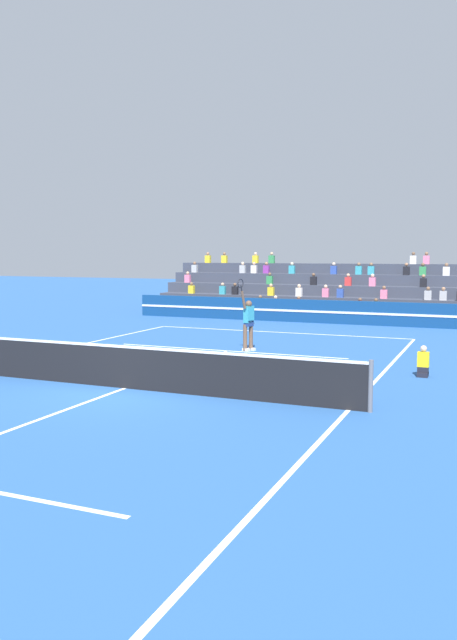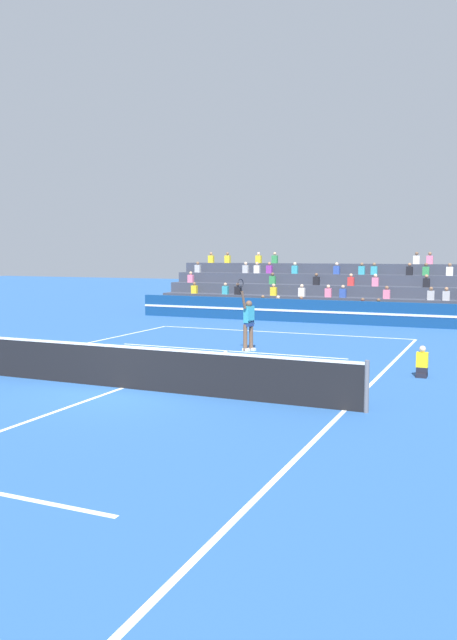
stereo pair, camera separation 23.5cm
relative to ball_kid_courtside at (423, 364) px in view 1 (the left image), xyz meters
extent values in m
plane|color=#285699|center=(-6.57, -4.37, -0.33)|extent=(120.00, 120.00, 0.00)
cube|color=white|center=(-6.57, 7.53, -0.33)|extent=(11.00, 0.10, 0.01)
cube|color=white|center=(-1.07, -4.37, -0.33)|extent=(0.10, 23.80, 0.01)
cube|color=white|center=(-6.57, 2.06, -0.33)|extent=(8.25, 0.10, 0.01)
cube|color=white|center=(-6.57, -4.37, -0.33)|extent=(0.10, 12.85, 0.01)
cylinder|color=slate|center=(-0.62, -4.37, 0.22)|extent=(0.10, 0.10, 1.10)
cube|color=black|center=(-6.57, -4.37, 0.17)|extent=(11.90, 0.02, 1.00)
cube|color=white|center=(-6.57, -4.37, 0.70)|extent=(11.90, 0.04, 0.06)
cube|color=navy|center=(-6.57, 11.69, 0.22)|extent=(18.00, 0.24, 1.10)
cube|color=white|center=(-6.57, 11.56, 0.22)|extent=(18.00, 0.02, 0.10)
cube|color=#383D4C|center=(-6.57, 12.96, -0.06)|extent=(17.93, 0.95, 0.55)
cube|color=#338C4C|center=(-3.45, 12.79, 0.44)|extent=(0.32, 0.22, 0.44)
sphere|color=brown|center=(-3.45, 12.79, 0.76)|extent=(0.18, 0.18, 0.18)
cube|color=teal|center=(-9.30, 12.79, 0.44)|extent=(0.32, 0.22, 0.44)
sphere|color=brown|center=(-9.30, 12.79, 0.76)|extent=(0.18, 0.18, 0.18)
cube|color=silver|center=(-8.48, 12.79, 0.44)|extent=(0.32, 0.22, 0.44)
sphere|color=beige|center=(-8.48, 12.79, 0.76)|extent=(0.18, 0.18, 0.18)
cube|color=purple|center=(-4.20, 12.79, 0.44)|extent=(0.32, 0.22, 0.44)
sphere|color=brown|center=(-4.20, 12.79, 0.76)|extent=(0.18, 0.18, 0.18)
cube|color=pink|center=(-7.26, 12.79, 0.44)|extent=(0.32, 0.22, 0.44)
sphere|color=brown|center=(-7.26, 12.79, 0.76)|extent=(0.18, 0.18, 0.18)
cube|color=#383D4C|center=(-6.57, 13.91, 0.22)|extent=(17.93, 0.95, 1.10)
cube|color=yellow|center=(-13.70, 13.74, 0.99)|extent=(0.32, 0.22, 0.44)
sphere|color=brown|center=(-13.70, 13.74, 1.31)|extent=(0.18, 0.18, 0.18)
cube|color=#B2B2B7|center=(-0.48, 13.74, 0.99)|extent=(0.32, 0.22, 0.44)
sphere|color=#9E7051|center=(-0.48, 13.74, 1.31)|extent=(0.18, 0.18, 0.18)
cube|color=silver|center=(-7.53, 13.74, 0.99)|extent=(0.32, 0.22, 0.44)
sphere|color=beige|center=(-7.53, 13.74, 1.31)|extent=(0.18, 0.18, 0.18)
cube|color=#2D4CA5|center=(-5.39, 13.74, 0.99)|extent=(0.32, 0.22, 0.44)
sphere|color=tan|center=(-5.39, 13.74, 1.31)|extent=(0.18, 0.18, 0.18)
cube|color=black|center=(-11.10, 13.74, 0.99)|extent=(0.32, 0.22, 0.44)
sphere|color=brown|center=(-11.10, 13.74, 1.31)|extent=(0.18, 0.18, 0.18)
cube|color=yellow|center=(-9.06, 13.74, 0.99)|extent=(0.32, 0.22, 0.44)
sphere|color=tan|center=(-9.06, 13.74, 1.31)|extent=(0.18, 0.18, 0.18)
cube|color=teal|center=(-11.82, 13.74, 0.99)|extent=(0.32, 0.22, 0.44)
sphere|color=tan|center=(-11.82, 13.74, 1.31)|extent=(0.18, 0.18, 0.18)
cube|color=pink|center=(-3.23, 13.74, 0.99)|extent=(0.32, 0.22, 0.44)
sphere|color=brown|center=(-3.23, 13.74, 1.31)|extent=(0.18, 0.18, 0.18)
cube|color=pink|center=(-6.14, 13.74, 0.99)|extent=(0.32, 0.22, 0.44)
sphere|color=beige|center=(-6.14, 13.74, 1.31)|extent=(0.18, 0.18, 0.18)
cube|color=#B2B2B7|center=(-1.17, 13.74, 0.99)|extent=(0.32, 0.22, 0.44)
sphere|color=brown|center=(-1.17, 13.74, 1.31)|extent=(0.18, 0.18, 0.18)
cube|color=#383D4C|center=(-6.57, 14.86, 0.49)|extent=(17.93, 0.95, 1.65)
cube|color=pink|center=(-14.41, 14.69, 1.54)|extent=(0.32, 0.22, 0.44)
sphere|color=tan|center=(-14.41, 14.69, 1.86)|extent=(0.18, 0.18, 0.18)
cube|color=red|center=(-5.20, 14.69, 1.54)|extent=(0.32, 0.22, 0.44)
sphere|color=tan|center=(-5.20, 14.69, 1.86)|extent=(0.18, 0.18, 0.18)
cube|color=#338C4C|center=(-9.46, 14.69, 1.54)|extent=(0.32, 0.22, 0.44)
sphere|color=brown|center=(-9.46, 14.69, 1.86)|extent=(0.18, 0.18, 0.18)
cube|color=black|center=(-1.50, 14.69, 1.54)|extent=(0.32, 0.22, 0.44)
sphere|color=#9E7051|center=(-1.50, 14.69, 1.86)|extent=(0.18, 0.18, 0.18)
cube|color=pink|center=(-3.97, 14.69, 1.54)|extent=(0.32, 0.22, 0.44)
sphere|color=beige|center=(-3.97, 14.69, 1.86)|extent=(0.18, 0.18, 0.18)
cube|color=black|center=(-7.03, 14.69, 1.54)|extent=(0.32, 0.22, 0.44)
sphere|color=brown|center=(-7.03, 14.69, 1.86)|extent=(0.18, 0.18, 0.18)
cube|color=#383D4C|center=(-6.57, 15.81, 0.77)|extent=(17.93, 0.95, 2.20)
cube|color=teal|center=(-4.86, 15.64, 2.09)|extent=(0.32, 0.22, 0.44)
sphere|color=brown|center=(-4.86, 15.64, 2.41)|extent=(0.18, 0.18, 0.18)
cube|color=teal|center=(-8.51, 15.64, 2.09)|extent=(0.32, 0.22, 0.44)
sphere|color=beige|center=(-8.51, 15.64, 2.41)|extent=(0.18, 0.18, 0.18)
cube|color=#B2B2B7|center=(-11.41, 15.64, 2.09)|extent=(0.32, 0.22, 0.44)
sphere|color=beige|center=(-11.41, 15.64, 2.41)|extent=(0.18, 0.18, 0.18)
cube|color=#338C4C|center=(-1.64, 15.64, 2.09)|extent=(0.32, 0.22, 0.44)
sphere|color=brown|center=(-1.64, 15.64, 2.41)|extent=(0.18, 0.18, 0.18)
cube|color=#B2B2B7|center=(-14.43, 15.64, 2.09)|extent=(0.32, 0.22, 0.44)
sphere|color=brown|center=(-14.43, 15.64, 2.41)|extent=(0.18, 0.18, 0.18)
cube|color=silver|center=(-0.51, 15.64, 2.09)|extent=(0.32, 0.22, 0.44)
sphere|color=brown|center=(-0.51, 15.64, 2.41)|extent=(0.18, 0.18, 0.18)
cube|color=purple|center=(-9.99, 15.64, 2.09)|extent=(0.32, 0.22, 0.44)
sphere|color=#9E7051|center=(-9.99, 15.64, 2.41)|extent=(0.18, 0.18, 0.18)
cube|color=silver|center=(-10.73, 15.64, 2.09)|extent=(0.32, 0.22, 0.44)
sphere|color=tan|center=(-10.73, 15.64, 2.41)|extent=(0.18, 0.18, 0.18)
cube|color=teal|center=(-4.22, 15.64, 2.09)|extent=(0.32, 0.22, 0.44)
sphere|color=brown|center=(-4.22, 15.64, 2.41)|extent=(0.18, 0.18, 0.18)
cube|color=black|center=(-2.44, 15.64, 2.09)|extent=(0.32, 0.22, 0.44)
sphere|color=#9E7051|center=(-2.44, 15.64, 2.41)|extent=(0.18, 0.18, 0.18)
cube|color=#2D4CA5|center=(-6.19, 15.64, 2.09)|extent=(0.32, 0.22, 0.44)
sphere|color=beige|center=(-6.19, 15.64, 2.41)|extent=(0.18, 0.18, 0.18)
cube|color=#383D4C|center=(-6.57, 16.76, 1.04)|extent=(17.93, 0.95, 2.75)
cube|color=yellow|center=(-11.00, 16.59, 2.64)|extent=(0.32, 0.22, 0.44)
sphere|color=beige|center=(-11.00, 16.59, 2.96)|extent=(0.18, 0.18, 0.18)
cube|color=yellow|center=(-12.95, 16.59, 2.64)|extent=(0.32, 0.22, 0.44)
sphere|color=brown|center=(-12.95, 16.59, 2.96)|extent=(0.18, 0.18, 0.18)
cube|color=silver|center=(-2.22, 16.59, 2.64)|extent=(0.32, 0.22, 0.44)
sphere|color=brown|center=(-2.22, 16.59, 2.96)|extent=(0.18, 0.18, 0.18)
cube|color=yellow|center=(-14.02, 16.59, 2.64)|extent=(0.32, 0.22, 0.44)
sphere|color=#9E7051|center=(-14.02, 16.59, 2.96)|extent=(0.18, 0.18, 0.18)
cube|color=pink|center=(-1.57, 16.59, 2.64)|extent=(0.32, 0.22, 0.44)
sphere|color=brown|center=(-1.57, 16.59, 2.96)|extent=(0.18, 0.18, 0.18)
cube|color=#338C4C|center=(-10.01, 16.59, 2.64)|extent=(0.32, 0.22, 0.44)
sphere|color=tan|center=(-10.01, 16.59, 2.96)|extent=(0.18, 0.18, 0.18)
cube|color=black|center=(0.00, 0.00, -0.27)|extent=(0.28, 0.36, 0.12)
cube|color=black|center=(0.00, 0.00, -0.15)|extent=(0.28, 0.24, 0.18)
cube|color=yellow|center=(0.00, 0.00, 0.14)|extent=(0.30, 0.18, 0.40)
sphere|color=beige|center=(0.00, 0.00, 0.43)|extent=(0.17, 0.17, 0.17)
cylinder|color=brown|center=(-5.88, 2.48, 0.12)|extent=(0.14, 0.14, 0.90)
cylinder|color=brown|center=(-6.02, 2.29, 0.12)|extent=(0.14, 0.14, 0.90)
cube|color=navy|center=(-5.93, 2.39, 0.61)|extent=(0.28, 0.36, 0.20)
cube|color=teal|center=(-5.93, 2.39, 0.91)|extent=(0.29, 0.40, 0.56)
sphere|color=brown|center=(-5.93, 2.39, 1.27)|extent=(0.22, 0.22, 0.22)
cube|color=white|center=(-5.84, 2.47, -0.29)|extent=(0.28, 0.19, 0.09)
cube|color=white|center=(-5.98, 2.28, -0.29)|extent=(0.28, 0.19, 0.09)
cylinder|color=brown|center=(-5.86, 2.62, 0.85)|extent=(0.09, 0.09, 0.56)
cylinder|color=brown|center=(-6.01, 2.10, 1.42)|extent=(0.16, 0.27, 0.60)
cylinder|color=black|center=(-6.04, 1.99, 1.80)|extent=(0.06, 0.10, 0.22)
torus|color=black|center=(-6.05, 1.94, 1.98)|extent=(0.13, 0.37, 0.38)
sphere|color=#C6DB33|center=(-7.77, -2.75, -0.30)|extent=(0.07, 0.07, 0.07)
camera|label=1|loc=(1.61, -17.18, 2.94)|focal=35.00mm
camera|label=2|loc=(1.83, -17.09, 2.94)|focal=35.00mm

